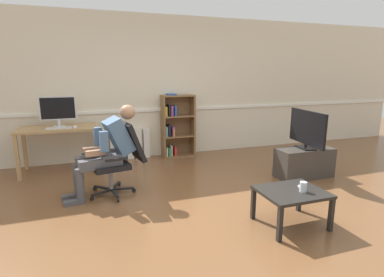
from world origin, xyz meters
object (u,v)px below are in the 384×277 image
computer_mouse (75,127)px  tv_stand (304,163)px  drinking_glass (303,187)px  person_seated (107,148)px  radiator (126,145)px  imac_monitor (58,109)px  spare_remote (302,188)px  computer_desk (58,133)px  keyboard (59,128)px  tv_screen (307,129)px  bookshelf (176,126)px  office_chair (121,156)px  coffee_table (292,195)px

computer_mouse → tv_stand: size_ratio=0.11×
drinking_glass → person_seated: bearing=140.3°
radiator → tv_stand: 3.22m
imac_monitor → tv_stand: size_ratio=0.63×
imac_monitor → spare_remote: (2.61, -2.90, -0.64)m
imac_monitor → spare_remote: bearing=-47.9°
spare_remote → computer_desk: bearing=-29.5°
keyboard → spare_remote: bearing=-45.8°
radiator → drinking_glass: 3.59m
tv_screen → bookshelf: bearing=47.1°
computer_mouse → bookshelf: 1.88m
computer_desk → bookshelf: bearing=7.9°
imac_monitor → radiator: 1.38m
tv_stand → spare_remote: tv_stand is taller
tv_screen → radiator: bearing=59.2°
tv_stand → drinking_glass: size_ratio=8.31×
office_chair → tv_stand: size_ratio=1.08×
radiator → person_seated: 1.79m
keyboard → office_chair: 1.43m
computer_mouse → office_chair: 1.32m
computer_desk → spare_remote: bearing=-46.9°
radiator → office_chair: size_ratio=0.93×
computer_mouse → spare_remote: computer_mouse is taller
bookshelf → person_seated: bookshelf is taller
coffee_table → computer_desk: bearing=131.7°
computer_mouse → drinking_glass: size_ratio=0.92×
office_chair → spare_remote: size_ratio=6.54×
computer_desk → coffee_table: bearing=-48.3°
radiator → tv_screen: 3.26m
keyboard → tv_stand: size_ratio=0.43×
keyboard → spare_remote: size_ratio=2.60×
person_seated → coffee_table: bearing=39.5°
bookshelf → drinking_glass: size_ratio=11.37×
office_chair → coffee_table: (1.64, -1.55, -0.18)m
imac_monitor → computer_mouse: (0.25, -0.20, -0.27)m
person_seated → tv_screen: 3.01m
coffee_table → drinking_glass: drinking_glass is taller
keyboard → imac_monitor: bearing=93.2°
computer_desk → office_chair: size_ratio=1.26×
computer_desk → radiator: 1.26m
office_chair → tv_screen: 2.85m
imac_monitor → person_seated: imac_monitor is taller
imac_monitor → spare_remote: 3.95m
person_seated → tv_screen: (3.00, -0.26, 0.13)m
bookshelf → tv_screen: bookshelf is taller
office_chair → drinking_glass: 2.36m
keyboard → person_seated: 1.35m
computer_mouse → radiator: 1.11m
computer_desk → tv_stand: (3.69, -1.57, -0.42)m
office_chair → tv_stand: (2.82, -0.30, -0.29)m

